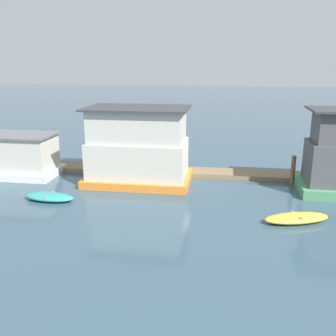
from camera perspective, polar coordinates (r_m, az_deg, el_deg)
The scene contains 7 objects.
ground_plane at distance 23.84m, azimuth 0.36°, elevation -2.58°, with size 200.00×200.00×0.00m, color #385160.
dock_walkway at distance 26.20m, azimuth 1.17°, elevation -0.52°, with size 33.80×1.76×0.30m, color #846B4C.
houseboat_white at distance 27.61m, azimuth -22.13°, elevation 1.78°, with size 5.67×3.36×2.87m.
houseboat_orange at distance 23.88m, azimuth -4.57°, elevation 3.13°, with size 6.64×4.16×4.86m.
dinghy_teal at distance 22.22m, azimuth -17.64°, elevation -4.22°, with size 3.01×1.43×0.40m.
dinghy_yellow at distance 19.45m, azimuth 19.00°, elevation -7.23°, with size 3.48×2.13×0.43m.
mooring_post_near_right at distance 25.09m, azimuth 18.50°, elevation -0.28°, with size 0.28×0.28×1.84m, color brown.
Camera 1 is at (3.26, -22.37, 7.59)m, focal length 40.00 mm.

